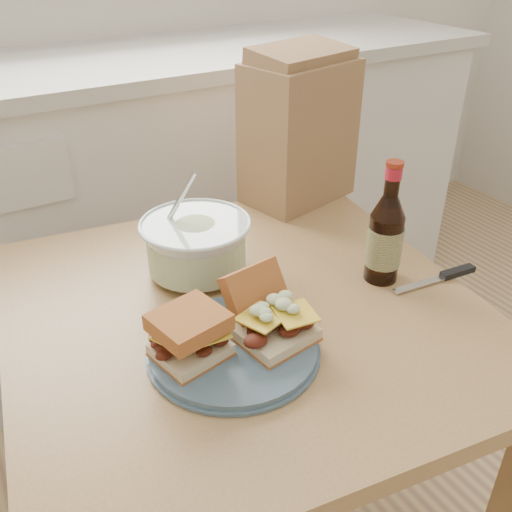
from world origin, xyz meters
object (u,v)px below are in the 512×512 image
dining_table (244,349)px  coleslaw_bowl (196,248)px  plate (233,349)px  paper_bag (299,133)px  beer_bottle (385,237)px

dining_table → coleslaw_bowl: size_ratio=4.33×
plate → paper_bag: size_ratio=0.82×
dining_table → beer_bottle: 0.34m
plate → coleslaw_bowl: 0.26m
beer_bottle → paper_bag: 0.41m
dining_table → beer_bottle: size_ratio=3.86×
plate → paper_bag: paper_bag is taller
coleslaw_bowl → beer_bottle: 0.36m
plate → paper_bag: 0.63m
beer_bottle → plate: bearing=-172.2°
coleslaw_bowl → paper_bag: paper_bag is taller
coleslaw_bowl → beer_bottle: (0.29, -0.20, 0.04)m
coleslaw_bowl → paper_bag: size_ratio=0.65×
beer_bottle → paper_bag: size_ratio=0.73×
dining_table → paper_bag: size_ratio=2.82×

